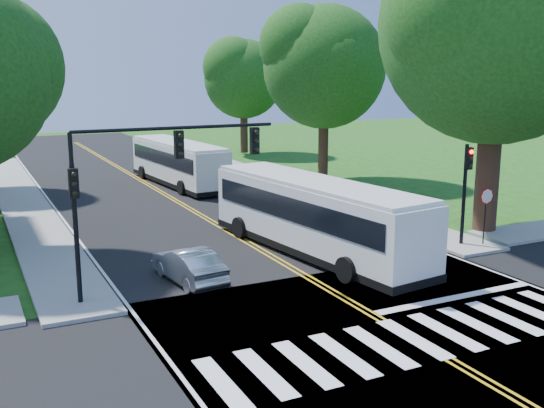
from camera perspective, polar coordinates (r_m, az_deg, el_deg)
ground at (r=19.67m, az=11.64°, el=-11.24°), size 140.00×140.00×0.00m
road at (r=34.93m, az=-6.70°, el=-0.83°), size 14.00×96.00×0.01m
cross_road at (r=19.66m, az=11.64°, el=-11.23°), size 60.00×12.00×0.01m
center_line at (r=38.64m, az=-8.70°, el=0.36°), size 0.36×70.00×0.01m
edge_line_w at (r=37.22m, az=-18.71°, el=-0.58°), size 0.12×70.00×0.01m
edge_line_e at (r=41.15m, az=0.36°, el=1.20°), size 0.12×70.00×0.01m
crosswalk at (r=19.30m, az=12.57°, el=-11.69°), size 12.60×3.00×0.01m
stop_bar at (r=22.93m, az=16.17°, el=-8.03°), size 6.60×0.40×0.01m
sidewalk_nw at (r=39.99m, az=-21.44°, el=0.14°), size 2.60×40.00×0.15m
sidewalk_ne at (r=44.44m, az=0.35°, el=2.07°), size 2.60×40.00×0.15m
tree_ne_big at (r=31.51m, az=19.60°, el=14.82°), size 10.80×10.80×14.91m
tree_east_mid at (r=44.45m, az=4.73°, el=12.12°), size 8.40×8.40×11.93m
tree_east_far at (r=59.16m, az=-2.57°, el=11.11°), size 7.20×7.20×10.34m
signal_nw at (r=21.54m, az=-11.27°, el=2.94°), size 7.15×0.46×5.66m
signal_ne at (r=28.75m, az=16.99°, el=2.00°), size 0.30×0.46×4.40m
stop_sign at (r=29.15m, az=18.65°, el=0.15°), size 0.76×0.08×2.53m
bus_lead at (r=26.80m, az=3.84°, el=-1.01°), size 4.17×12.41×3.15m
bus_follow at (r=43.58m, az=-8.42°, el=3.73°), size 3.44×11.55×2.94m
hatchback at (r=23.61m, az=-7.49°, el=-5.44°), size 1.83×4.03×1.28m
suv at (r=28.36m, az=10.57°, el=-2.63°), size 2.12×4.51×1.25m
dark_sedan at (r=33.83m, az=3.42°, el=-0.07°), size 2.32×4.58×1.27m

